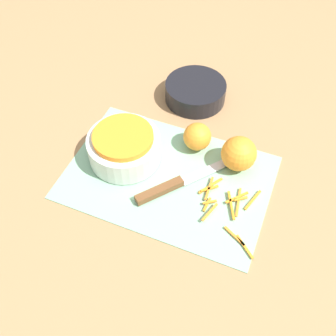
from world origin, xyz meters
name	(u,v)px	position (x,y,z in m)	size (l,w,h in m)	color
ground_plane	(168,178)	(0.00, 0.00, 0.00)	(4.00, 4.00, 0.00)	#9E754C
cutting_board	(168,177)	(0.00, 0.00, 0.00)	(0.46, 0.31, 0.01)	#84B793
bowl_speckled	(124,146)	(-0.12, 0.02, 0.04)	(0.17, 0.17, 0.07)	silver
bowl_dark	(195,92)	(-0.03, 0.28, 0.03)	(0.16, 0.16, 0.05)	black
knife	(169,187)	(0.01, -0.03, 0.01)	(0.17, 0.20, 0.02)	brown
orange_left	(197,137)	(0.03, 0.11, 0.04)	(0.07, 0.07, 0.07)	orange
orange_right	(239,154)	(0.14, 0.09, 0.05)	(0.08, 0.08, 0.08)	orange
peel_pile	(227,205)	(0.15, -0.03, 0.01)	(0.15, 0.17, 0.01)	orange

